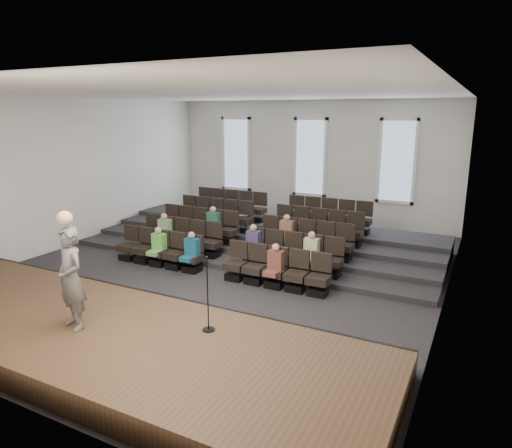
# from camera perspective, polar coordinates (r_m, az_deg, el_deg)

# --- Properties ---
(ground) EXTENTS (14.00, 14.00, 0.00)m
(ground) POSITION_cam_1_polar(r_m,az_deg,el_deg) (13.54, -4.01, -5.66)
(ground) COLOR black
(ground) RESTS_ON ground
(ceiling) EXTENTS (12.00, 14.00, 0.02)m
(ceiling) POSITION_cam_1_polar(r_m,az_deg,el_deg) (12.78, -4.39, 16.04)
(ceiling) COLOR white
(ceiling) RESTS_ON ground
(wall_back) EXTENTS (12.00, 0.04, 5.00)m
(wall_back) POSITION_cam_1_polar(r_m,az_deg,el_deg) (19.22, 6.83, 7.70)
(wall_back) COLOR white
(wall_back) RESTS_ON ground
(wall_left) EXTENTS (0.04, 14.00, 5.00)m
(wall_left) POSITION_cam_1_polar(r_m,az_deg,el_deg) (16.83, -22.09, 5.95)
(wall_left) COLOR white
(wall_left) RESTS_ON ground
(wall_right) EXTENTS (0.04, 14.00, 5.00)m
(wall_right) POSITION_cam_1_polar(r_m,az_deg,el_deg) (11.10, 23.46, 2.28)
(wall_right) COLOR white
(wall_right) RESTS_ON ground
(stage) EXTENTS (11.80, 3.60, 0.50)m
(stage) POSITION_cam_1_polar(r_m,az_deg,el_deg) (9.79, -20.03, -12.79)
(stage) COLOR #422E1C
(stage) RESTS_ON ground
(stage_lip) EXTENTS (11.80, 0.06, 0.52)m
(stage_lip) POSITION_cam_1_polar(r_m,az_deg,el_deg) (10.93, -13.19, -9.45)
(stage_lip) COLOR black
(stage_lip) RESTS_ON ground
(risers) EXTENTS (11.80, 4.80, 0.60)m
(risers) POSITION_cam_1_polar(r_m,az_deg,el_deg) (16.15, 1.80, -1.69)
(risers) COLOR black
(risers) RESTS_ON ground
(seating_rows) EXTENTS (6.80, 4.70, 1.67)m
(seating_rows) POSITION_cam_1_polar(r_m,az_deg,el_deg) (14.61, -0.93, -1.37)
(seating_rows) COLOR black
(seating_rows) RESTS_ON ground
(windows) EXTENTS (8.44, 0.10, 3.24)m
(windows) POSITION_cam_1_polar(r_m,az_deg,el_deg) (19.14, 6.77, 8.28)
(windows) COLOR white
(windows) RESTS_ON wall_back
(audience) EXTENTS (5.45, 2.64, 1.10)m
(audience) POSITION_cam_1_polar(r_m,az_deg,el_deg) (13.55, -3.36, -2.03)
(audience) COLOR #61BC4B
(audience) RESTS_ON seating_rows
(speaker) EXTENTS (0.81, 0.64, 1.96)m
(speaker) POSITION_cam_1_polar(r_m,az_deg,el_deg) (9.22, -22.13, -6.33)
(speaker) COLOR #53514F
(speaker) RESTS_ON stage
(mic_stand) EXTENTS (0.24, 0.24, 1.46)m
(mic_stand) POSITION_cam_1_polar(r_m,az_deg,el_deg) (8.68, -6.01, -10.48)
(mic_stand) COLOR black
(mic_stand) RESTS_ON stage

